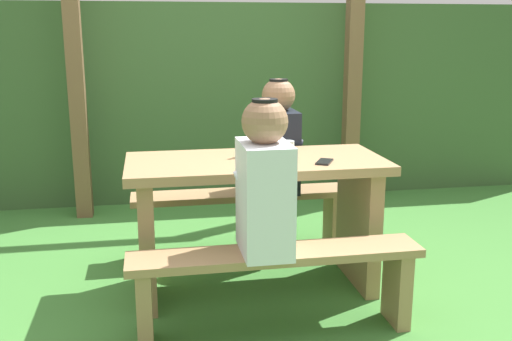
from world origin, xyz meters
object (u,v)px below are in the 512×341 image
(picnic_table, at_px, (256,202))
(person_black_coat, at_px, (278,140))
(bench_far, at_px, (241,209))
(person_white_shirt, at_px, (264,183))
(bench_near, at_px, (276,274))
(bottle_left, at_px, (254,140))
(cell_phone, at_px, (324,162))
(drinking_glass, at_px, (287,149))

(picnic_table, distance_m, person_black_coat, 0.63)
(picnic_table, distance_m, bench_far, 0.56)
(person_white_shirt, xyz_separation_m, person_black_coat, (0.30, 1.05, 0.00))
(bench_near, relative_size, bottle_left, 6.09)
(bench_near, bearing_deg, person_black_coat, 77.12)
(picnic_table, distance_m, cell_phone, 0.45)
(drinking_glass, distance_m, cell_phone, 0.24)
(drinking_glass, relative_size, cell_phone, 0.65)
(cell_phone, bearing_deg, bottle_left, 172.81)
(drinking_glass, xyz_separation_m, cell_phone, (0.16, -0.17, -0.04))
(picnic_table, height_order, cell_phone, cell_phone)
(person_black_coat, relative_size, drinking_glass, 7.94)
(bench_near, distance_m, cell_phone, 0.68)
(person_black_coat, height_order, bottle_left, person_black_coat)
(person_white_shirt, xyz_separation_m, drinking_glass, (0.24, 0.54, 0.04))
(picnic_table, bearing_deg, bench_near, -90.00)
(bench_near, relative_size, cell_phone, 10.00)
(drinking_glass, bearing_deg, bench_far, 109.58)
(cell_phone, bearing_deg, bench_near, -103.49)
(bench_far, distance_m, cell_phone, 0.88)
(drinking_glass, height_order, bottle_left, bottle_left)
(bench_near, height_order, cell_phone, cell_phone)
(bottle_left, bearing_deg, person_white_shirt, -95.78)
(picnic_table, height_order, bottle_left, bottle_left)
(picnic_table, relative_size, person_black_coat, 1.95)
(picnic_table, xyz_separation_m, bottle_left, (0.01, 0.09, 0.33))
(bench_far, bearing_deg, bench_near, -90.00)
(bench_near, bearing_deg, drinking_glass, 71.83)
(bench_far, xyz_separation_m, person_white_shirt, (-0.06, -1.05, 0.45))
(person_white_shirt, distance_m, drinking_glass, 0.59)
(bottle_left, bearing_deg, bench_far, 90.73)
(person_black_coat, bearing_deg, bottle_left, -118.58)
(bench_far, relative_size, person_white_shirt, 1.95)
(person_black_coat, bearing_deg, picnic_table, -114.65)
(bench_near, xyz_separation_m, person_black_coat, (0.24, 1.05, 0.45))
(picnic_table, relative_size, bottle_left, 6.09)
(picnic_table, relative_size, person_white_shirt, 1.95)
(bench_near, bearing_deg, person_white_shirt, 176.66)
(person_black_coat, distance_m, cell_phone, 0.68)
(bottle_left, height_order, cell_phone, bottle_left)
(person_black_coat, xyz_separation_m, cell_phone, (0.10, -0.67, 0.00))
(person_white_shirt, xyz_separation_m, bottle_left, (0.06, 0.62, 0.09))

